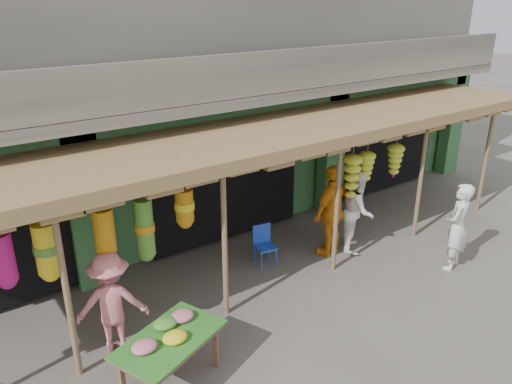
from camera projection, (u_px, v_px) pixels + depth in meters
ground at (287, 280)px, 9.49m from camera, size 80.00×80.00×0.00m
building at (162, 70)px, 11.91m from camera, size 16.40×6.80×7.00m
awning at (257, 141)px, 9.07m from camera, size 14.00×2.70×2.79m
flower_table at (169, 339)px, 6.75m from camera, size 1.71×1.36×0.90m
blue_chair at (264, 242)px, 9.97m from camera, size 0.45×0.46×0.81m
person_front at (457, 227)px, 9.63m from camera, size 0.75×0.62×1.77m
person_right at (357, 210)px, 10.38m from camera, size 1.09×1.09×1.78m
person_vendor at (332, 211)px, 10.13m from camera, size 1.21×0.71×1.94m
person_shopper at (112, 303)px, 7.37m from camera, size 1.21×0.97×1.64m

